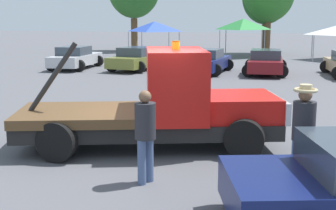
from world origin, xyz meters
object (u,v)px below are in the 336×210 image
object	(u,v)px
parked_car_olive	(138,59)
parked_car_maroon	(266,62)
tow_truck	(164,107)
person_near_truck	(304,128)
canopy_tent_green	(243,24)
parked_car_silver	(75,58)
parked_car_navy	(206,61)
person_at_hood	(145,130)
canopy_tent_blue	(155,27)

from	to	relation	value
parked_car_olive	parked_car_maroon	size ratio (longest dim) A/B	1.03
tow_truck	person_near_truck	distance (m)	3.70
person_near_truck	canopy_tent_green	size ratio (longest dim) A/B	0.61
parked_car_silver	canopy_tent_green	size ratio (longest dim) A/B	1.49
parked_car_silver	parked_car_navy	xyz separation A→B (m)	(7.93, -0.12, 0.00)
parked_car_silver	parked_car_navy	size ratio (longest dim) A/B	1.03
tow_truck	parked_car_olive	distance (m)	16.54
person_at_hood	parked_car_silver	world-z (taller)	person_at_hood
parked_car_silver	tow_truck	bearing A→B (deg)	-150.86
tow_truck	canopy_tent_green	world-z (taller)	canopy_tent_green
parked_car_olive	parked_car_silver	bearing A→B (deg)	104.42
parked_car_silver	parked_car_maroon	xyz separation A→B (m)	(11.15, 0.27, 0.00)
parked_car_silver	canopy_tent_green	distance (m)	13.93
person_at_hood	parked_car_olive	distance (m)	18.97
person_near_truck	parked_car_olive	world-z (taller)	person_near_truck
parked_car_navy	canopy_tent_green	distance (m)	11.01
parked_car_silver	parked_car_maroon	size ratio (longest dim) A/B	1.00
tow_truck	canopy_tent_blue	distance (m)	25.33
parked_car_maroon	canopy_tent_blue	size ratio (longest dim) A/B	1.47
person_near_truck	parked_car_olive	size ratio (longest dim) A/B	0.40
parked_car_silver	canopy_tent_blue	xyz separation A→B (m)	(2.19, 9.08, 1.68)
tow_truck	parked_car_maroon	xyz separation A→B (m)	(1.37, 15.33, -0.33)
parked_car_maroon	canopy_tent_green	xyz separation A→B (m)	(-2.41, 10.43, 1.86)
parked_car_silver	parked_car_maroon	distance (m)	11.15
canopy_tent_blue	person_at_hood	bearing A→B (deg)	-73.40
person_near_truck	person_at_hood	world-z (taller)	person_near_truck
person_at_hood	canopy_tent_green	world-z (taller)	canopy_tent_green
tow_truck	canopy_tent_green	distance (m)	25.82
person_at_hood	parked_car_olive	size ratio (longest dim) A/B	0.37
tow_truck	canopy_tent_blue	xyz separation A→B (m)	(-7.59, 24.13, 1.35)
parked_car_olive	parked_car_navy	bearing A→B (deg)	-87.99
person_at_hood	parked_car_silver	size ratio (longest dim) A/B	0.38
person_at_hood	parked_car_navy	bearing A→B (deg)	119.77
person_at_hood	parked_car_navy	xyz separation A→B (m)	(-2.19, 17.40, -0.37)
person_near_truck	person_at_hood	distance (m)	2.86
person_at_hood	parked_car_silver	xyz separation A→B (m)	(-10.12, 17.52, -0.37)
parked_car_olive	parked_car_maroon	distance (m)	7.32
person_near_truck	canopy_tent_blue	bearing A→B (deg)	3.49
person_at_hood	parked_car_navy	world-z (taller)	person_at_hood
tow_truck	person_at_hood	xyz separation A→B (m)	(0.34, -2.47, 0.04)
person_at_hood	canopy_tent_green	bearing A→B (deg)	115.41
parked_car_maroon	parked_car_silver	bearing A→B (deg)	88.32
parked_car_maroon	parked_car_olive	bearing A→B (deg)	86.16
person_at_hood	parked_car_silver	distance (m)	20.24
parked_car_olive	canopy_tent_green	distance (m)	11.58
parked_car_navy	canopy_tent_green	xyz separation A→B (m)	(0.80, 10.82, 1.86)
parked_car_silver	canopy_tent_blue	world-z (taller)	canopy_tent_blue
parked_car_maroon	canopy_tent_green	bearing A→B (deg)	9.96
person_near_truck	parked_car_maroon	bearing A→B (deg)	-13.01
parked_car_navy	canopy_tent_blue	bearing A→B (deg)	36.15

